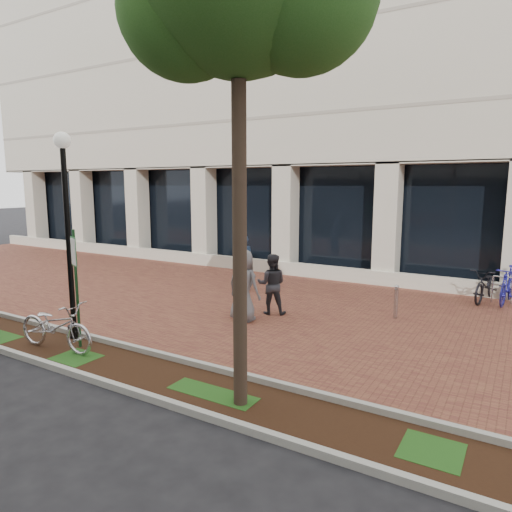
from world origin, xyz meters
The scene contains 13 objects.
ground centered at (0.00, 0.00, 0.00)m, with size 120.00×120.00×0.00m, color black.
brick_plaza centered at (0.00, 0.00, 0.01)m, with size 40.00×9.00×0.01m, color brown.
planting_strip centered at (0.00, -5.25, 0.01)m, with size 40.00×1.50×0.01m, color black.
curb_plaza_side centered at (0.00, -4.50, 0.06)m, with size 40.00×0.12×0.12m, color #A0A097.
curb_street_side centered at (0.00, -6.00, 0.06)m, with size 40.00×0.12×0.12m, color #A0A097.
near_office_building centered at (0.00, 10.47, 10.05)m, with size 40.00×12.12×16.00m.
parking_sign centered at (-1.89, -4.96, 1.62)m, with size 0.34×0.07×2.56m.
lamppost centered at (-2.52, -4.60, 2.59)m, with size 0.36×0.36×4.60m.
locked_bicycle centered at (-2.16, -5.31, 0.53)m, with size 0.71×2.02×1.06m, color silver.
pedestrian_left centered at (-1.76, 1.43, 0.93)m, with size 0.68×0.44×1.86m, color #1C2D47.
pedestrian_mid centered at (0.41, -0.56, 0.82)m, with size 0.80×0.62×1.65m, color #29282E.
pedestrian_right centered at (0.09, -1.48, 0.92)m, with size 0.90×0.59×1.85m, color slate.
bollard centered at (3.42, 0.71, 0.46)m, with size 0.12×0.12×0.90m.
Camera 1 is at (6.21, -11.08, 3.49)m, focal length 32.00 mm.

